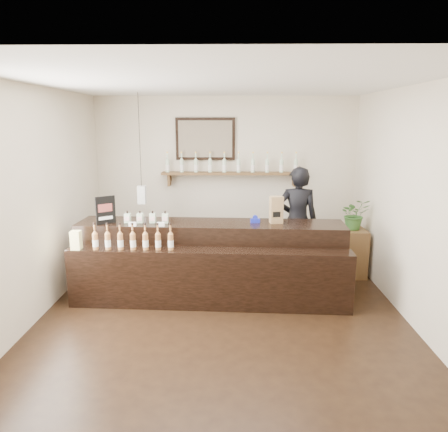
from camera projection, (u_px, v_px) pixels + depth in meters
The scene contains 10 objects.
ground at pixel (222, 314), 5.50m from camera, with size 5.00×5.00×0.00m, color black.
room_shell at pixel (222, 180), 5.14m from camera, with size 5.00×5.00×5.00m.
back_wall_decor at pixel (216, 158), 7.45m from camera, with size 2.66×0.96×1.69m.
counter at pixel (210, 263), 5.96m from camera, with size 3.67×1.13×1.19m.
promo_sign at pixel (106, 210), 5.87m from camera, with size 0.23×0.18×0.38m.
paper_bag at pixel (276, 210), 5.91m from camera, with size 0.19×0.15×0.37m.
tape_dispenser at pixel (255, 220), 5.95m from camera, with size 0.13×0.06×0.11m.
side_cabinet at pixel (352, 252), 6.83m from camera, with size 0.37×0.51×0.74m.
potted_plant at pixel (355, 214), 6.70m from camera, with size 0.43×0.38×0.48m, color #346428.
shopkeeper at pixel (297, 214), 6.79m from camera, with size 0.70×0.46×1.93m, color black.
Camera 1 is at (0.12, -5.11, 2.37)m, focal length 35.00 mm.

